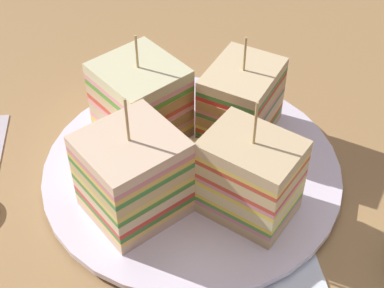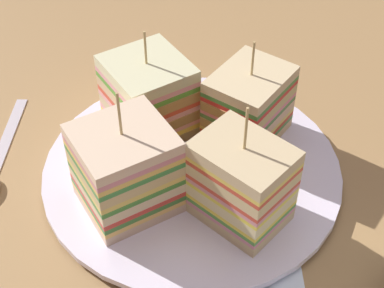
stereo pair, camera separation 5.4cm
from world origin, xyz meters
The scene contains 7 objects.
ground_plane centered at (0.00, 0.00, -0.90)cm, with size 114.07×96.22×1.80cm, color #A57C4C.
plate centered at (0.00, 0.00, 0.76)cm, with size 29.34×29.34×1.25cm.
sandwich_wedge_0 centered at (-2.93, 6.74, 5.46)cm, with size 9.40×9.78×12.75cm.
sandwich_wedge_1 centered at (-6.89, -2.54, 5.36)cm, with size 9.97×9.35×12.50cm.
sandwich_wedge_2 centered at (3.12, -6.65, 5.07)cm, with size 9.94×10.18×11.35cm.
sandwich_wedge_3 centered at (6.80, 2.76, 5.30)cm, with size 9.93×9.58×11.67cm.
chip_pile centered at (0.05, -1.11, 1.90)cm, with size 5.76×7.24×1.27cm.
Camera 1 is at (-36.29, 14.97, 41.28)cm, focal length 53.09 mm.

